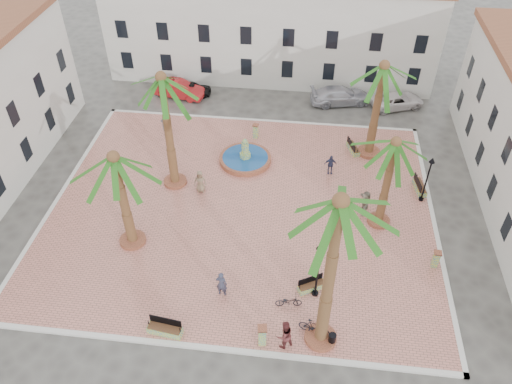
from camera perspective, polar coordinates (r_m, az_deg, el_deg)
ground at (r=34.60m, az=-1.65°, el=-1.86°), size 120.00×120.00×0.00m
plaza at (r=34.54m, az=-1.65°, el=-1.77°), size 26.00×22.00×0.15m
kerb_n at (r=43.17m, az=0.43°, el=8.16°), size 26.30×0.30×0.16m
kerb_s at (r=27.65m, az=-5.01°, el=-17.37°), size 26.30×0.30×0.16m
kerb_e at (r=35.47m, az=19.66°, el=-3.37°), size 0.30×22.30×0.16m
kerb_w at (r=38.29m, az=-21.29°, el=-0.07°), size 0.30×22.30×0.16m
building_north at (r=48.92m, az=1.72°, el=18.51°), size 30.40×7.40×9.50m
fountain at (r=38.27m, az=-1.24°, el=3.89°), size 3.96×3.96×2.05m
palm_nw at (r=32.58m, az=-10.62°, el=11.37°), size 5.40×5.40×8.91m
palm_sw at (r=29.21m, az=-15.70°, el=2.55°), size 5.41×5.41×7.17m
palm_s at (r=21.09m, az=9.39°, el=-3.06°), size 5.57×5.57×10.32m
palm_e at (r=30.76m, az=15.46°, el=4.35°), size 4.86×4.86×6.87m
palm_ne at (r=36.79m, az=14.24°, el=12.59°), size 5.64×5.64×7.88m
bench_s at (r=28.19m, az=-10.36°, el=-15.16°), size 1.96×0.81×1.01m
bench_se at (r=29.68m, az=6.35°, el=-10.63°), size 1.69×1.24×0.87m
bench_e at (r=37.51m, az=18.17°, el=0.56°), size 0.82×1.87×0.95m
bench_ne at (r=40.07m, az=11.01°, el=4.95°), size 1.07×1.81×0.91m
lamppost_s at (r=27.42m, az=7.23°, el=-7.81°), size 0.47×0.47×4.28m
lamppost_e at (r=35.31m, az=19.16°, el=2.17°), size 0.40×0.40×3.71m
bollard_se at (r=27.04m, az=0.72°, el=-16.04°), size 0.57×0.57×1.39m
bollard_n at (r=40.60m, az=-0.04°, el=7.01°), size 0.53×0.53×1.25m
bollard_e at (r=32.19m, az=19.87°, el=-7.21°), size 0.47×0.47×1.23m
litter_bin at (r=27.59m, az=8.69°, el=-16.29°), size 0.40×0.40×0.78m
cyclist_a at (r=28.82m, az=-3.96°, el=-10.43°), size 0.71×0.51×1.82m
bicycle_a at (r=28.72m, az=3.75°, el=-12.35°), size 1.58×0.74×0.80m
cyclist_b at (r=26.79m, az=3.27°, el=-15.97°), size 1.20×1.15×1.95m
bicycle_b at (r=27.70m, az=6.70°, el=-15.12°), size 1.84×0.94×1.06m
pedestrian_fountain_a at (r=35.36m, az=-6.41°, el=1.20°), size 0.95×0.71×1.76m
pedestrian_fountain_b at (r=37.21m, az=8.49°, el=3.13°), size 0.95×0.47×1.57m
pedestrian_north at (r=41.49m, az=-10.34°, el=7.35°), size 0.80×1.13×1.59m
pedestrian_east at (r=34.19m, az=12.38°, el=-1.20°), size 0.69×1.77×1.87m
car_black at (r=47.12m, az=-7.45°, el=11.63°), size 3.81×1.84×1.26m
car_red at (r=46.91m, az=-8.78°, el=11.54°), size 4.85×2.43×1.53m
car_silver at (r=46.00m, az=9.60°, el=10.82°), size 5.65×3.33×1.54m
car_white at (r=46.60m, az=15.86°, el=10.02°), size 5.14×3.64×1.30m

